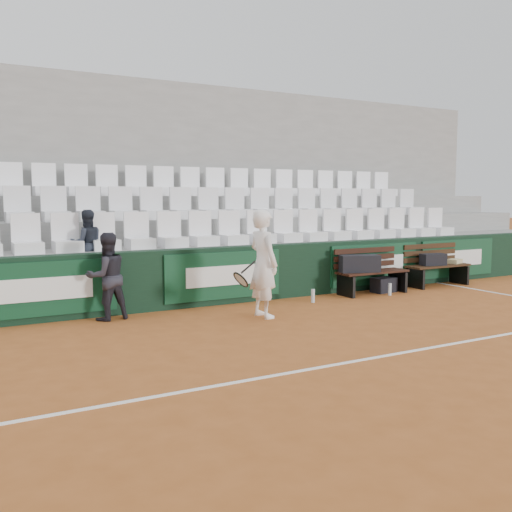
{
  "coord_description": "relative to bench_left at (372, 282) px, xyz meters",
  "views": [
    {
      "loc": [
        -4.5,
        -5.03,
        1.89
      ],
      "look_at": [
        -0.36,
        2.4,
        1.0
      ],
      "focal_mm": 40.0,
      "sensor_mm": 36.0,
      "label": 1
    }
  ],
  "objects": [
    {
      "name": "seat_row_back",
      "position": [
        -2.83,
        2.89,
        1.99
      ],
      "size": [
        11.9,
        0.44,
        0.63
      ],
      "primitive_type": "cube",
      "color": "white",
      "rests_on": "grandstand_tier_back"
    },
    {
      "name": "sports_bag_left",
      "position": [
        -0.34,
        -0.0,
        0.39
      ],
      "size": [
        0.82,
        0.55,
        0.33
      ],
      "primitive_type": "cube",
      "rotation": [
        0.0,
        0.0,
        -0.33
      ],
      "color": "black",
      "rests_on": "bench_left"
    },
    {
      "name": "water_bottle_far",
      "position": [
        0.17,
        -0.3,
        -0.11
      ],
      "size": [
        0.06,
        0.06,
        0.23
      ],
      "primitive_type": "cylinder",
      "color": "silver",
      "rests_on": "ground"
    },
    {
      "name": "seat_row_front",
      "position": [
        -2.83,
        0.99,
        1.09
      ],
      "size": [
        11.9,
        0.44,
        0.63
      ],
      "primitive_type": "cube",
      "color": "white",
      "rests_on": "grandstand_tier_front"
    },
    {
      "name": "court_baseline",
      "position": [
        -2.83,
        -3.46,
        -0.22
      ],
      "size": [
        18.0,
        0.06,
        0.01
      ],
      "primitive_type": "cube",
      "color": "white",
      "rests_on": "ground"
    },
    {
      "name": "grandstand_tier_front",
      "position": [
        -2.83,
        1.16,
        0.28
      ],
      "size": [
        18.0,
        0.95,
        1.0
      ],
      "primitive_type": "cube",
      "color": "gray",
      "rests_on": "ground"
    },
    {
      "name": "sports_bag_ground",
      "position": [
        0.31,
        0.02,
        -0.08
      ],
      "size": [
        0.5,
        0.34,
        0.29
      ],
      "primitive_type": "cube",
      "rotation": [
        0.0,
        0.0,
        0.09
      ],
      "color": "black",
      "rests_on": "ground"
    },
    {
      "name": "grandstand_tier_back",
      "position": [
        -2.83,
        3.06,
        0.72
      ],
      "size": [
        18.0,
        0.95,
        1.9
      ],
      "primitive_type": "cube",
      "color": "gray",
      "rests_on": "ground"
    },
    {
      "name": "water_bottle_near",
      "position": [
        -1.55,
        -0.21,
        -0.1
      ],
      "size": [
        0.07,
        0.07,
        0.24
      ],
      "primitive_type": "cylinder",
      "color": "silver",
      "rests_on": "ground"
    },
    {
      "name": "bench_right",
      "position": [
        1.87,
        0.09,
        0.0
      ],
      "size": [
        1.5,
        0.56,
        0.45
      ],
      "primitive_type": "cube",
      "color": "#341E0F",
      "rests_on": "ground"
    },
    {
      "name": "ground",
      "position": [
        -2.83,
        -3.46,
        -0.23
      ],
      "size": [
        80.0,
        80.0,
        0.0
      ],
      "primitive_type": "plane",
      "color": "#A35624",
      "rests_on": "ground"
    },
    {
      "name": "towel",
      "position": [
        2.39,
        0.12,
        0.27
      ],
      "size": [
        0.38,
        0.32,
        0.09
      ],
      "primitive_type": "cube",
      "rotation": [
        0.0,
        0.0,
        0.33
      ],
      "color": "#C4B77E",
      "rests_on": "bench_right"
    },
    {
      "name": "sports_bag_right",
      "position": [
        1.69,
        0.07,
        0.35
      ],
      "size": [
        0.56,
        0.33,
        0.24
      ],
      "primitive_type": "cube",
      "rotation": [
        0.0,
        0.0,
        -0.17
      ],
      "color": "black",
      "rests_on": "bench_right"
    },
    {
      "name": "grandstand_rear_wall",
      "position": [
        -2.83,
        3.69,
        1.98
      ],
      "size": [
        18.0,
        0.3,
        4.4
      ],
      "primitive_type": "cube",
      "color": "gray",
      "rests_on": "ground"
    },
    {
      "name": "grandstand_tier_mid",
      "position": [
        -2.83,
        2.11,
        0.5
      ],
      "size": [
        18.0,
        0.95,
        1.45
      ],
      "primitive_type": "cube",
      "color": "#969593",
      "rests_on": "ground"
    },
    {
      "name": "tennis_player",
      "position": [
        -2.93,
        -0.83,
        0.62
      ],
      "size": [
        0.72,
        0.64,
        1.69
      ],
      "color": "white",
      "rests_on": "ground"
    },
    {
      "name": "ball_kid",
      "position": [
        -5.13,
        0.15,
        0.45
      ],
      "size": [
        0.73,
        0.61,
        1.35
      ],
      "primitive_type": "imported",
      "rotation": [
        0.0,
        0.0,
        3.3
      ],
      "color": "#22212A",
      "rests_on": "ground"
    },
    {
      "name": "back_barrier",
      "position": [
        -2.76,
        0.53,
        0.28
      ],
      "size": [
        18.0,
        0.34,
        1.0
      ],
      "color": "black",
      "rests_on": "ground"
    },
    {
      "name": "seat_row_mid",
      "position": [
        -2.83,
        1.94,
        1.54
      ],
      "size": [
        11.9,
        0.44,
        0.63
      ],
      "primitive_type": "cube",
      "color": "silver",
      "rests_on": "grandstand_tier_mid"
    },
    {
      "name": "spectator_c",
      "position": [
        -5.22,
        1.04,
        1.34
      ],
      "size": [
        0.55,
        0.43,
        1.12
      ],
      "primitive_type": "imported",
      "rotation": [
        0.0,
        0.0,
        3.13
      ],
      "color": "#1E232E",
      "rests_on": "grandstand_tier_front"
    },
    {
      "name": "bench_left",
      "position": [
        0.0,
        0.0,
        0.0
      ],
      "size": [
        1.5,
        0.56,
        0.45
      ],
      "primitive_type": "cube",
      "color": "black",
      "rests_on": "ground"
    }
  ]
}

